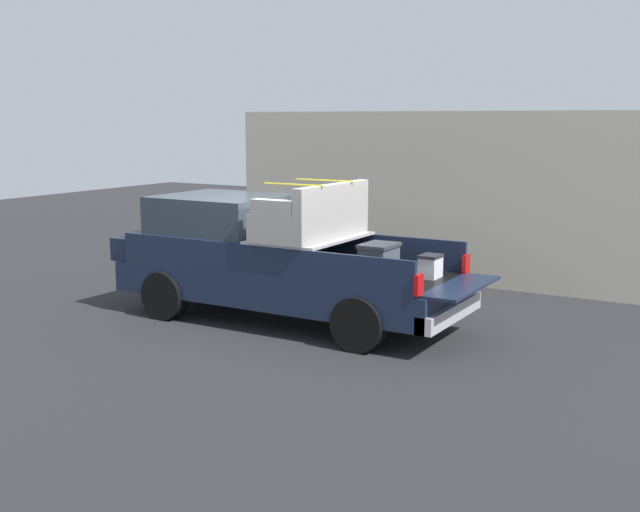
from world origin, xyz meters
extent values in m
plane|color=#262628|center=(0.00, 0.00, 0.00)|extent=(40.00, 40.00, 0.00)
cube|color=#162138|center=(0.00, 0.00, 0.61)|extent=(5.50, 1.92, 0.48)
cube|color=black|center=(-1.20, 0.00, 0.87)|extent=(2.80, 1.80, 0.04)
cube|color=#162138|center=(-1.20, 0.93, 1.10)|extent=(2.80, 0.06, 0.50)
cube|color=#162138|center=(-1.20, -0.93, 1.10)|extent=(2.80, 0.06, 0.50)
cube|color=#162138|center=(0.17, 0.00, 1.10)|extent=(0.06, 1.80, 0.50)
cube|color=#162138|center=(-2.88, 0.00, 0.87)|extent=(0.55, 1.80, 0.04)
cube|color=#B2B2B7|center=(-0.43, 0.00, 1.37)|extent=(1.25, 1.92, 0.04)
cube|color=#162138|center=(1.35, 0.00, 1.10)|extent=(2.30, 1.92, 0.50)
cube|color=#2D3842|center=(1.25, 0.00, 1.64)|extent=(1.94, 1.76, 0.59)
cube|color=#162138|center=(2.70, 0.00, 1.04)|extent=(0.40, 1.82, 0.38)
cube|color=#B2B2B7|center=(-2.72, 0.00, 0.49)|extent=(0.24, 1.92, 0.24)
cube|color=red|center=(-2.62, 0.88, 1.03)|extent=(0.06, 0.20, 0.28)
cube|color=red|center=(-2.62, -0.88, 1.03)|extent=(0.06, 0.20, 0.28)
cylinder|color=black|center=(1.75, 0.88, 0.39)|extent=(0.78, 0.30, 0.78)
cylinder|color=black|center=(1.75, -0.88, 0.39)|extent=(0.78, 0.30, 0.78)
cylinder|color=black|center=(-1.75, 0.88, 0.39)|extent=(0.78, 0.30, 0.78)
cylinder|color=black|center=(-1.75, -0.88, 0.39)|extent=(0.78, 0.30, 0.78)
cube|color=#474C56|center=(-1.76, 0.33, 1.14)|extent=(0.40, 0.55, 0.49)
cube|color=#31353C|center=(-1.76, 0.33, 1.41)|extent=(0.44, 0.59, 0.05)
ellipsoid|color=#384728|center=(-1.59, -0.04, 1.14)|extent=(0.20, 0.32, 0.50)
ellipsoid|color=#384728|center=(-1.70, -0.04, 1.06)|extent=(0.09, 0.22, 0.22)
cube|color=white|center=(-2.30, -0.27, 1.04)|extent=(0.26, 0.34, 0.30)
cube|color=#262628|center=(-2.30, -0.27, 1.21)|extent=(0.28, 0.36, 0.04)
cube|color=#9E9993|center=(-0.43, 0.00, 1.60)|extent=(0.95, 2.01, 0.42)
cube|color=#9E9993|center=(-0.82, 0.00, 2.01)|extent=(0.16, 2.01, 0.40)
cube|color=#9E9993|center=(-0.38, 0.91, 1.92)|extent=(0.71, 0.20, 0.22)
cube|color=#9E9993|center=(-0.38, -0.91, 1.92)|extent=(0.71, 0.20, 0.22)
cube|color=yellow|center=(-0.43, 0.45, 2.22)|extent=(1.05, 0.03, 0.02)
cube|color=yellow|center=(-0.43, -0.45, 2.22)|extent=(1.05, 0.03, 0.02)
cube|color=beige|center=(-0.75, -4.16, 1.65)|extent=(8.80, 0.36, 3.31)
camera|label=1|loc=(-6.62, 10.18, 3.18)|focal=44.17mm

